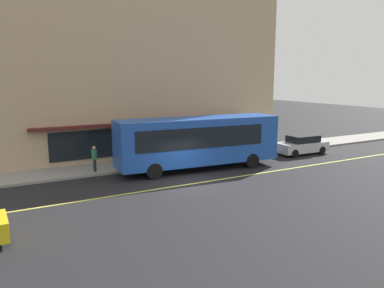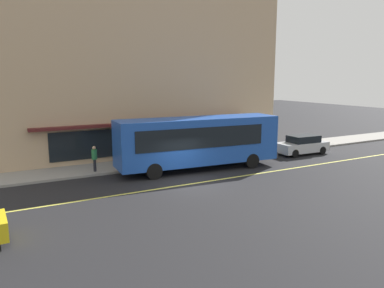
# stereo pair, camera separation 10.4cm
# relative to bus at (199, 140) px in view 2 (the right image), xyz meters

# --- Properties ---
(ground) EXTENTS (120.00, 120.00, 0.00)m
(ground) POSITION_rel_bus_xyz_m (-2.13, -2.84, -1.99)
(ground) COLOR black
(sidewalk) EXTENTS (80.00, 3.10, 0.15)m
(sidewalk) POSITION_rel_bus_xyz_m (-2.13, 3.09, -1.91)
(sidewalk) COLOR gray
(sidewalk) RESTS_ON ground
(lane_centre_stripe) EXTENTS (36.00, 0.16, 0.01)m
(lane_centre_stripe) POSITION_rel_bus_xyz_m (-2.13, -2.84, -1.98)
(lane_centre_stripe) COLOR #D8D14C
(lane_centre_stripe) RESTS_ON ground
(storefront_building) EXTENTS (23.99, 11.81, 13.34)m
(storefront_building) POSITION_rel_bus_xyz_m (-1.68, 10.23, 4.68)
(storefront_building) COLOR tan
(storefront_building) RESTS_ON ground
(bus) EXTENTS (11.28, 3.32, 3.50)m
(bus) POSITION_rel_bus_xyz_m (0.00, 0.00, 0.00)
(bus) COLOR #1E4CAD
(bus) RESTS_ON ground
(traffic_light) EXTENTS (0.30, 0.52, 3.20)m
(traffic_light) POSITION_rel_bus_xyz_m (5.38, 2.08, 0.55)
(traffic_light) COLOR #2D2D33
(traffic_light) RESTS_ON sidewalk
(car_silver) EXTENTS (4.37, 2.00, 1.52)m
(car_silver) POSITION_rel_bus_xyz_m (9.86, 0.46, -1.24)
(car_silver) COLOR #B7BABF
(car_silver) RESTS_ON ground
(pedestrian_waiting) EXTENTS (0.34, 0.34, 1.66)m
(pedestrian_waiting) POSITION_rel_bus_xyz_m (-6.45, 2.21, -0.84)
(pedestrian_waiting) COLOR black
(pedestrian_waiting) RESTS_ON sidewalk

